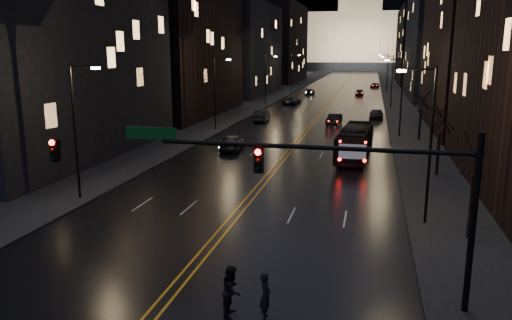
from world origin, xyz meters
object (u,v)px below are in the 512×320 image
Objects in this scene: traffic_signal at (320,176)px; oncoming_car_a at (232,142)px; pedestrian_a at (266,296)px; receding_car_a at (334,119)px; oncoming_car_b at (262,116)px; bus at (355,142)px; pedestrian_b at (232,290)px.

traffic_signal is 3.56× the size of oncoming_car_a.
receding_car_a is at bearing -11.76° from pedestrian_a.
oncoming_car_a is 20.54m from oncoming_car_b.
traffic_signal reaches higher than oncoming_car_a.
oncoming_car_b is 10.09m from receding_car_a.
traffic_signal is 3.47× the size of oncoming_car_b.
bus reaches higher than pedestrian_b.
traffic_signal is 48.88m from receding_car_a.
bus is 25.38m from oncoming_car_b.
pedestrian_a reaches higher than receding_car_a.
oncoming_car_b is (-13.52, 21.47, -0.67)m from bus.
traffic_signal is at bearing -56.55° from pedestrian_b.
pedestrian_a reaches higher than oncoming_car_b.
oncoming_car_a is at bearing 179.21° from bus.
oncoming_car_a is at bearing 112.11° from traffic_signal.
traffic_signal is 27.82m from bus.
oncoming_car_b reaches higher than receding_car_a.
oncoming_car_a is at bearing 90.52° from oncoming_car_b.
bus reaches higher than oncoming_car_b.
pedestrian_b is (-2.99, -2.00, -4.11)m from traffic_signal.
oncoming_car_a reaches higher than oncoming_car_b.
bus is 2.20× the size of oncoming_car_a.
oncoming_car_b is at bearing -92.48° from oncoming_car_a.
receding_car_a is (10.08, -0.46, -0.10)m from oncoming_car_b.
receding_car_a is (8.66, 20.03, -0.11)m from oncoming_car_a.
traffic_signal is 31.12m from oncoming_car_a.
pedestrian_b is at bearing -92.86° from bus.
oncoming_car_a is (-11.60, 28.56, -4.28)m from traffic_signal.
pedestrian_b is (8.62, -30.56, 0.16)m from oncoming_car_a.
pedestrian_b reaches higher than receding_car_a.
traffic_signal is 3.97× the size of receding_car_a.
receding_car_a is (-3.43, 21.02, -0.77)m from bus.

